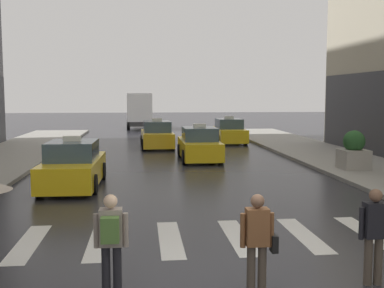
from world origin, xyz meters
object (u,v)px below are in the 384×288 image
object	(u,v)px
box_truck	(139,109)
planter_mid_block	(354,152)
pedestrian_with_handbag	(258,238)
pedestrian_with_backpack	(111,237)
pedestrian_plain_coat	(374,231)
taxi_fourth	(229,132)
taxi_third	(157,136)
taxi_second	(199,145)
taxi_lead	(73,166)

from	to	relation	value
box_truck	planter_mid_block	world-z (taller)	box_truck
box_truck	pedestrian_with_handbag	world-z (taller)	box_truck
pedestrian_with_backpack	pedestrian_plain_coat	bearing A→B (deg)	0.26
pedestrian_with_backpack	pedestrian_with_handbag	xyz separation A→B (m)	(2.33, -0.19, -0.04)
taxi_fourth	planter_mid_block	distance (m)	13.03
taxi_third	box_truck	size ratio (longest dim) A/B	0.60
taxi_third	pedestrian_plain_coat	distance (m)	21.81
box_truck	pedestrian_with_backpack	xyz separation A→B (m)	(-0.24, -37.82, -0.88)
taxi_second	pedestrian_plain_coat	distance (m)	15.89
taxi_lead	pedestrian_with_backpack	world-z (taller)	taxi_lead
taxi_fourth	pedestrian_with_backpack	size ratio (longest dim) A/B	2.76
pedestrian_with_handbag	pedestrian_plain_coat	bearing A→B (deg)	5.74
pedestrian_with_handbag	taxi_lead	bearing A→B (deg)	113.87
taxi_lead	pedestrian_with_handbag	distance (m)	10.44
taxi_lead	box_truck	world-z (taller)	box_truck
box_truck	planter_mid_block	xyz separation A→B (m)	(9.00, -26.45, -0.98)
taxi_fourth	pedestrian_with_backpack	bearing A→B (deg)	-104.68
taxi_third	pedestrian_with_backpack	xyz separation A→B (m)	(-1.41, -21.62, 0.25)
taxi_second	taxi_fourth	distance (m)	8.73
taxi_fourth	pedestrian_with_handbag	xyz separation A→B (m)	(-3.98, -24.26, 0.21)
taxi_lead	box_truck	bearing A→B (deg)	85.71
taxi_fourth	pedestrian_with_backpack	world-z (taller)	taxi_fourth
box_truck	pedestrian_with_handbag	size ratio (longest dim) A/B	4.60
taxi_second	planter_mid_block	bearing A→B (deg)	-37.25
taxi_lead	box_truck	xyz separation A→B (m)	(2.14, 28.47, 1.13)
box_truck	pedestrian_plain_coat	size ratio (longest dim) A/B	4.60
taxi_third	pedestrian_plain_coat	bearing A→B (deg)	-82.17
taxi_third	pedestrian_with_handbag	size ratio (longest dim) A/B	2.78
taxi_lead	taxi_second	xyz separation A→B (m)	(5.22, 6.51, 0.00)
pedestrian_with_handbag	box_truck	bearing A→B (deg)	93.14
pedestrian_with_backpack	pedestrian_with_handbag	bearing A→B (deg)	-4.59
pedestrian_with_backpack	pedestrian_plain_coat	world-z (taller)	same
taxi_lead	taxi_fourth	distance (m)	16.85
box_truck	taxi_third	bearing A→B (deg)	-85.87
taxi_lead	taxi_third	distance (m)	12.70
taxi_lead	pedestrian_plain_coat	size ratio (longest dim) A/B	2.77
pedestrian_with_backpack	pedestrian_plain_coat	distance (m)	4.38
pedestrian_with_backpack	taxi_second	bearing A→B (deg)	78.16
taxi_second	pedestrian_with_handbag	distance (m)	16.09
pedestrian_with_handbag	pedestrian_plain_coat	world-z (taller)	same
pedestrian_with_handbag	planter_mid_block	world-z (taller)	planter_mid_block
taxi_third	taxi_lead	bearing A→B (deg)	-105.10
taxi_third	taxi_second	bearing A→B (deg)	-71.59
pedestrian_plain_coat	planter_mid_block	distance (m)	12.35
taxi_third	pedestrian_with_handbag	bearing A→B (deg)	-87.60
box_truck	pedestrian_with_handbag	xyz separation A→B (m)	(2.09, -38.01, -0.92)
taxi_lead	pedestrian_with_handbag	world-z (taller)	taxi_lead
taxi_second	box_truck	size ratio (longest dim) A/B	0.60
box_truck	taxi_fourth	bearing A→B (deg)	-66.19
taxi_lead	taxi_third	bearing A→B (deg)	74.90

